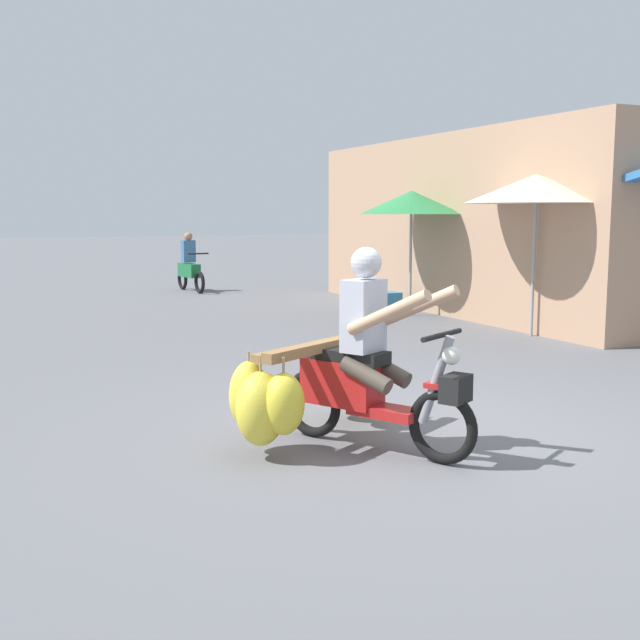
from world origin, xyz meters
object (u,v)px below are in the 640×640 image
at_px(motorbike_main_loaded, 332,378).
at_px(motorbike_distant_ahead_left, 189,267).
at_px(market_umbrella_near_shop, 536,189).
at_px(produce_crate, 384,302).
at_px(market_umbrella_further_along, 411,203).

distance_m(motorbike_main_loaded, motorbike_distant_ahead_left, 12.88).
xyz_separation_m(motorbike_distant_ahead_left, market_umbrella_near_shop, (2.84, -8.91, 1.63)).
bearing_deg(produce_crate, market_umbrella_near_shop, -81.64).
distance_m(market_umbrella_near_shop, market_umbrella_further_along, 2.87).
height_order(motorbike_distant_ahead_left, market_umbrella_further_along, market_umbrella_further_along).
bearing_deg(market_umbrella_near_shop, motorbike_distant_ahead_left, 107.70).
xyz_separation_m(motorbike_distant_ahead_left, produce_crate, (2.32, -5.33, -0.39)).
distance_m(motorbike_distant_ahead_left, market_umbrella_further_along, 6.70).
bearing_deg(market_umbrella_near_shop, produce_crate, 98.36).
distance_m(motorbike_distant_ahead_left, market_umbrella_near_shop, 9.50).
distance_m(motorbike_distant_ahead_left, produce_crate, 5.83).
height_order(market_umbrella_near_shop, produce_crate, market_umbrella_near_shop).
bearing_deg(produce_crate, market_umbrella_further_along, -81.74).
bearing_deg(motorbike_main_loaded, motorbike_distant_ahead_left, 79.76).
bearing_deg(motorbike_main_loaded, market_umbrella_further_along, 54.45).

